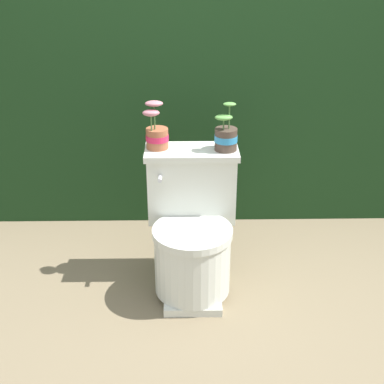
# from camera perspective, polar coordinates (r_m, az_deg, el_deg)

# --- Properties ---
(ground_plane) EXTENTS (12.00, 12.00, 0.00)m
(ground_plane) POSITION_cam_1_polar(r_m,az_deg,el_deg) (2.70, 2.17, -11.23)
(ground_plane) COLOR #75664C
(hedge_backdrop) EXTENTS (2.99, 1.03, 1.56)m
(hedge_backdrop) POSITION_cam_1_polar(r_m,az_deg,el_deg) (3.58, 1.27, 12.11)
(hedge_backdrop) COLOR #193819
(hedge_backdrop) RESTS_ON ground
(toilet) EXTENTS (0.45, 0.53, 0.69)m
(toilet) POSITION_cam_1_polar(r_m,az_deg,el_deg) (2.62, 0.01, -4.16)
(toilet) COLOR silver
(toilet) RESTS_ON ground
(potted_plant_left) EXTENTS (0.12, 0.11, 0.24)m
(potted_plant_left) POSITION_cam_1_polar(r_m,az_deg,el_deg) (2.58, -3.83, 6.33)
(potted_plant_left) COLOR #9E5638
(potted_plant_left) RESTS_ON toilet
(potted_plant_midleft) EXTENTS (0.11, 0.11, 0.23)m
(potted_plant_midleft) POSITION_cam_1_polar(r_m,az_deg,el_deg) (2.56, 3.63, 5.96)
(potted_plant_midleft) COLOR #47382D
(potted_plant_midleft) RESTS_ON toilet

